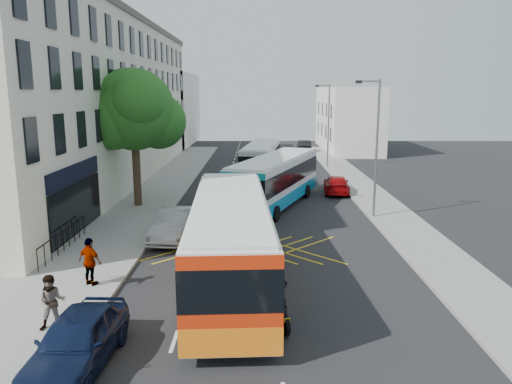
{
  "coord_description": "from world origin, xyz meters",
  "views": [
    {
      "loc": [
        -0.68,
        -16.97,
        7.46
      ],
      "look_at": [
        -0.73,
        9.11,
        2.2
      ],
      "focal_mm": 35.0,
      "sensor_mm": 36.0,
      "label": 1
    }
  ],
  "objects_px": {
    "motorbike": "(277,297)",
    "pedestrian_near": "(52,303)",
    "bus_far": "(261,159)",
    "lamp_far": "(327,121)",
    "parked_car_blue": "(77,341)",
    "bus_mid": "(275,180)",
    "street_tree": "(133,110)",
    "distant_car_grey": "(253,153)",
    "lamp_near": "(375,141)",
    "bus_near": "(231,241)",
    "red_hatchback": "(336,185)",
    "pedestrian_far": "(90,262)",
    "parked_car_silver": "(175,224)",
    "distant_car_dark": "(304,146)",
    "distant_car_silver": "(297,156)"
  },
  "relations": [
    {
      "from": "lamp_far",
      "to": "bus_mid",
      "type": "bearing_deg",
      "value": -108.86
    },
    {
      "from": "motorbike",
      "to": "bus_far",
      "type": "bearing_deg",
      "value": 74.07
    },
    {
      "from": "red_hatchback",
      "to": "distant_car_silver",
      "type": "bearing_deg",
      "value": -77.56
    },
    {
      "from": "bus_far",
      "to": "lamp_far",
      "type": "bearing_deg",
      "value": 45.29
    },
    {
      "from": "street_tree",
      "to": "distant_car_dark",
      "type": "height_order",
      "value": "street_tree"
    },
    {
      "from": "parked_car_blue",
      "to": "bus_far",
      "type": "bearing_deg",
      "value": 83.25
    },
    {
      "from": "parked_car_blue",
      "to": "bus_mid",
      "type": "bearing_deg",
      "value": 75.68
    },
    {
      "from": "street_tree",
      "to": "lamp_near",
      "type": "height_order",
      "value": "street_tree"
    },
    {
      "from": "street_tree",
      "to": "bus_far",
      "type": "relative_size",
      "value": 0.82
    },
    {
      "from": "street_tree",
      "to": "lamp_near",
      "type": "relative_size",
      "value": 1.1
    },
    {
      "from": "pedestrian_near",
      "to": "pedestrian_far",
      "type": "bearing_deg",
      "value": 74.27
    },
    {
      "from": "distant_car_dark",
      "to": "bus_mid",
      "type": "bearing_deg",
      "value": 82.18
    },
    {
      "from": "bus_far",
      "to": "parked_car_blue",
      "type": "distance_m",
      "value": 31.78
    },
    {
      "from": "parked_car_silver",
      "to": "red_hatchback",
      "type": "xyz_separation_m",
      "value": [
        10.16,
        11.91,
        -0.13
      ]
    },
    {
      "from": "red_hatchback",
      "to": "distant_car_grey",
      "type": "xyz_separation_m",
      "value": [
        -6.34,
        19.27,
        -0.02
      ]
    },
    {
      "from": "bus_far",
      "to": "parked_car_silver",
      "type": "relative_size",
      "value": 2.27
    },
    {
      "from": "lamp_near",
      "to": "pedestrian_far",
      "type": "bearing_deg",
      "value": -140.7
    },
    {
      "from": "motorbike",
      "to": "pedestrian_near",
      "type": "xyz_separation_m",
      "value": [
        -7.03,
        -0.63,
        0.08
      ]
    },
    {
      "from": "lamp_far",
      "to": "bus_mid",
      "type": "distance_m",
      "value": 17.82
    },
    {
      "from": "bus_mid",
      "to": "street_tree",
      "type": "bearing_deg",
      "value": -157.1
    },
    {
      "from": "lamp_near",
      "to": "bus_near",
      "type": "bearing_deg",
      "value": -126.83
    },
    {
      "from": "bus_mid",
      "to": "parked_car_blue",
      "type": "bearing_deg",
      "value": -86.76
    },
    {
      "from": "red_hatchback",
      "to": "pedestrian_near",
      "type": "bearing_deg",
      "value": 67.31
    },
    {
      "from": "bus_near",
      "to": "pedestrian_near",
      "type": "relative_size",
      "value": 7.04
    },
    {
      "from": "parked_car_blue",
      "to": "distant_car_grey",
      "type": "bearing_deg",
      "value": 86.89
    },
    {
      "from": "red_hatchback",
      "to": "distant_car_silver",
      "type": "height_order",
      "value": "distant_car_silver"
    },
    {
      "from": "bus_far",
      "to": "bus_near",
      "type": "bearing_deg",
      "value": -85.96
    },
    {
      "from": "bus_mid",
      "to": "pedestrian_near",
      "type": "distance_m",
      "value": 19.41
    },
    {
      "from": "red_hatchback",
      "to": "pedestrian_far",
      "type": "distance_m",
      "value": 22.22
    },
    {
      "from": "bus_near",
      "to": "parked_car_silver",
      "type": "relative_size",
      "value": 2.63
    },
    {
      "from": "red_hatchback",
      "to": "street_tree",
      "type": "bearing_deg",
      "value": 25.11
    },
    {
      "from": "bus_far",
      "to": "distant_car_dark",
      "type": "distance_m",
      "value": 19.63
    },
    {
      "from": "street_tree",
      "to": "parked_car_silver",
      "type": "bearing_deg",
      "value": -63.52
    },
    {
      "from": "lamp_far",
      "to": "distant_car_grey",
      "type": "xyz_separation_m",
      "value": [
        -7.28,
        6.9,
        -3.98
      ]
    },
    {
      "from": "street_tree",
      "to": "bus_far",
      "type": "bearing_deg",
      "value": 55.49
    },
    {
      "from": "lamp_near",
      "to": "bus_near",
      "type": "height_order",
      "value": "lamp_near"
    },
    {
      "from": "parked_car_silver",
      "to": "pedestrian_far",
      "type": "xyz_separation_m",
      "value": [
        -2.16,
        -6.57,
        0.3
      ]
    },
    {
      "from": "pedestrian_near",
      "to": "pedestrian_far",
      "type": "height_order",
      "value": "pedestrian_far"
    },
    {
      "from": "bus_near",
      "to": "distant_car_grey",
      "type": "bearing_deg",
      "value": 86.06
    },
    {
      "from": "pedestrian_near",
      "to": "motorbike",
      "type": "bearing_deg",
      "value": -10.76
    },
    {
      "from": "street_tree",
      "to": "bus_mid",
      "type": "height_order",
      "value": "street_tree"
    },
    {
      "from": "parked_car_blue",
      "to": "red_hatchback",
      "type": "bearing_deg",
      "value": 68.55
    },
    {
      "from": "red_hatchback",
      "to": "motorbike",
      "type": "bearing_deg",
      "value": 82.59
    },
    {
      "from": "lamp_far",
      "to": "red_hatchback",
      "type": "xyz_separation_m",
      "value": [
        -0.94,
        -12.37,
        -3.97
      ]
    },
    {
      "from": "street_tree",
      "to": "lamp_far",
      "type": "distance_m",
      "value": 22.57
    },
    {
      "from": "street_tree",
      "to": "red_hatchback",
      "type": "height_order",
      "value": "street_tree"
    },
    {
      "from": "bus_near",
      "to": "motorbike",
      "type": "relative_size",
      "value": 5.56
    },
    {
      "from": "bus_near",
      "to": "bus_mid",
      "type": "xyz_separation_m",
      "value": [
        2.21,
        13.9,
        -0.1
      ]
    },
    {
      "from": "distant_car_dark",
      "to": "pedestrian_far",
      "type": "height_order",
      "value": "pedestrian_far"
    },
    {
      "from": "lamp_near",
      "to": "bus_far",
      "type": "distance_m",
      "value": 16.54
    }
  ]
}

